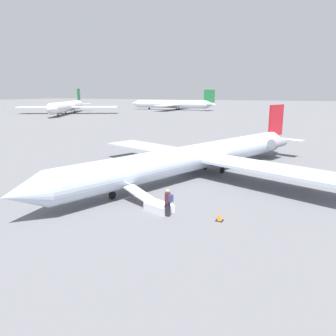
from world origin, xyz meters
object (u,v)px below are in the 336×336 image
object	(u,v)px
airplane_far_center	(68,106)
airplane_taxiing_distant	(172,104)
airplane_main	(201,156)
boarding_stairs	(155,204)
passenger	(168,201)

from	to	relation	value
airplane_far_center	airplane_taxiing_distant	size ratio (longest dim) A/B	1.06
airplane_main	boarding_stairs	world-z (taller)	airplane_main
airplane_far_center	airplane_taxiing_distant	distance (m)	45.95
airplane_main	airplane_far_center	bearing A→B (deg)	-111.51
airplane_taxiing_distant	boarding_stairs	world-z (taller)	airplane_taxiing_distant
boarding_stairs	airplane_far_center	bearing A→B (deg)	-25.53
airplane_far_center	airplane_taxiing_distant	bearing A→B (deg)	122.05
airplane_far_center	boarding_stairs	size ratio (longest dim) A/B	10.26
airplane_taxiing_distant	boarding_stairs	xyz separation A→B (m)	(113.95, 49.80, -2.19)
airplane_taxiing_distant	passenger	world-z (taller)	airplane_taxiing_distant
airplane_main	airplane_taxiing_distant	world-z (taller)	airplane_taxiing_distant
airplane_far_center	boarding_stairs	bearing A→B (deg)	16.41
airplane_far_center	passenger	xyz separation A→B (m)	(74.88, 74.02, -1.66)
passenger	airplane_main	bearing A→B (deg)	-61.49
airplane_far_center	passenger	size ratio (longest dim) A/B	24.27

